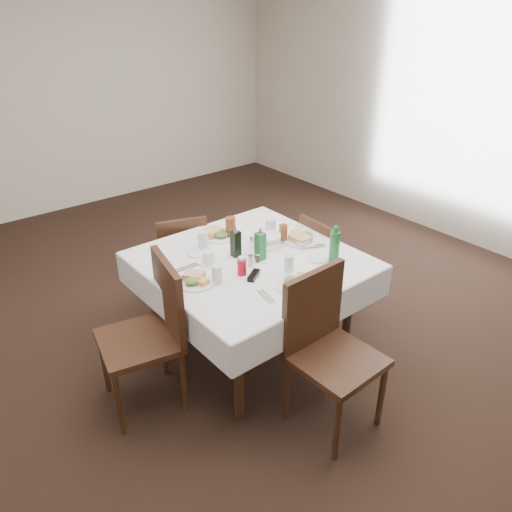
# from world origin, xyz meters

# --- Properties ---
(ground_plane) EXTENTS (7.00, 7.00, 0.00)m
(ground_plane) POSITION_xyz_m (0.00, 0.00, 0.00)
(ground_plane) COLOR black
(room_shell) EXTENTS (6.04, 7.04, 2.80)m
(room_shell) POSITION_xyz_m (0.00, 0.00, 1.71)
(room_shell) COLOR beige
(room_shell) RESTS_ON ground
(dining_table) EXTENTS (1.37, 1.37, 0.76)m
(dining_table) POSITION_xyz_m (0.06, -0.12, 0.68)
(dining_table) COLOR black
(dining_table) RESTS_ON ground
(chair_north) EXTENTS (0.50, 0.50, 0.83)m
(chair_north) POSITION_xyz_m (-0.01, 0.71, 0.48)
(chair_north) COLOR black
(chair_north) RESTS_ON ground
(chair_south) EXTENTS (0.48, 0.48, 0.99)m
(chair_south) POSITION_xyz_m (-0.00, -0.91, 0.56)
(chair_south) COLOR black
(chair_south) RESTS_ON ground
(chair_east) EXTENTS (0.41, 0.41, 0.83)m
(chair_east) POSITION_xyz_m (0.84, -0.08, 0.47)
(chair_east) COLOR black
(chair_east) RESTS_ON ground
(chair_west) EXTENTS (0.55, 0.55, 0.99)m
(chair_west) POSITION_xyz_m (-0.72, -0.14, 0.57)
(chair_west) COLOR black
(chair_west) RESTS_ON ground
(meal_north) EXTENTS (0.28, 0.28, 0.06)m
(meal_north) POSITION_xyz_m (0.09, 0.31, 0.79)
(meal_north) COLOR white
(meal_north) RESTS_ON dining_table
(meal_south) EXTENTS (0.26, 0.26, 0.06)m
(meal_south) POSITION_xyz_m (0.06, -0.58, 0.78)
(meal_south) COLOR white
(meal_south) RESTS_ON dining_table
(meal_east) EXTENTS (0.28, 0.28, 0.06)m
(meal_east) POSITION_xyz_m (0.52, -0.13, 0.79)
(meal_east) COLOR white
(meal_east) RESTS_ON dining_table
(meal_west) EXTENTS (0.24, 0.24, 0.05)m
(meal_west) POSITION_xyz_m (-0.41, -0.15, 0.78)
(meal_west) COLOR white
(meal_west) RESTS_ON dining_table
(side_plate_a) EXTENTS (0.17, 0.17, 0.01)m
(side_plate_a) POSITION_xyz_m (-0.17, 0.18, 0.77)
(side_plate_a) COLOR white
(side_plate_a) RESTS_ON dining_table
(side_plate_b) EXTENTS (0.14, 0.14, 0.01)m
(side_plate_b) POSITION_xyz_m (0.42, -0.41, 0.77)
(side_plate_b) COLOR white
(side_plate_b) RESTS_ON dining_table
(water_n) EXTENTS (0.07, 0.07, 0.13)m
(water_n) POSITION_xyz_m (-0.11, 0.22, 0.83)
(water_n) COLOR silver
(water_n) RESTS_ON dining_table
(water_s) EXTENTS (0.06, 0.06, 0.12)m
(water_s) POSITION_xyz_m (0.15, -0.41, 0.82)
(water_s) COLOR silver
(water_s) RESTS_ON dining_table
(water_e) EXTENTS (0.08, 0.08, 0.15)m
(water_e) POSITION_xyz_m (0.39, 0.06, 0.84)
(water_e) COLOR silver
(water_e) RESTS_ON dining_table
(water_w) EXTENTS (0.06, 0.06, 0.12)m
(water_w) POSITION_xyz_m (-0.30, -0.24, 0.82)
(water_w) COLOR silver
(water_w) RESTS_ON dining_table
(iced_tea_a) EXTENTS (0.08, 0.08, 0.16)m
(iced_tea_a) POSITION_xyz_m (0.16, 0.25, 0.84)
(iced_tea_a) COLOR brown
(iced_tea_a) RESTS_ON dining_table
(iced_tea_b) EXTENTS (0.06, 0.06, 0.13)m
(iced_tea_b) POSITION_xyz_m (0.42, -0.05, 0.83)
(iced_tea_b) COLOR brown
(iced_tea_b) RESTS_ON dining_table
(bread_basket) EXTENTS (0.24, 0.24, 0.08)m
(bread_basket) POSITION_xyz_m (0.29, -0.01, 0.80)
(bread_basket) COLOR silver
(bread_basket) RESTS_ON dining_table
(oil_cruet_dark) EXTENTS (0.06, 0.06, 0.24)m
(oil_cruet_dark) POSITION_xyz_m (0.01, -0.02, 0.86)
(oil_cruet_dark) COLOR black
(oil_cruet_dark) RESTS_ON dining_table
(oil_cruet_green) EXTENTS (0.06, 0.06, 0.25)m
(oil_cruet_green) POSITION_xyz_m (0.11, -0.16, 0.87)
(oil_cruet_green) COLOR #1F6931
(oil_cruet_green) RESTS_ON dining_table
(ketchup_bottle) EXTENTS (0.06, 0.06, 0.13)m
(ketchup_bottle) POSITION_xyz_m (-0.12, -0.25, 0.82)
(ketchup_bottle) COLOR #AF0D1C
(ketchup_bottle) RESTS_ON dining_table
(salt_shaker) EXTENTS (0.04, 0.04, 0.09)m
(salt_shaker) POSITION_xyz_m (-0.01, -0.20, 0.80)
(salt_shaker) COLOR white
(salt_shaker) RESTS_ON dining_table
(pepper_shaker) EXTENTS (0.03, 0.03, 0.07)m
(pepper_shaker) POSITION_xyz_m (0.07, -0.18, 0.79)
(pepper_shaker) COLOR #3A2E1F
(pepper_shaker) RESTS_ON dining_table
(coffee_mug) EXTENTS (0.13, 0.13, 0.09)m
(coffee_mug) POSITION_xyz_m (-0.20, 0.01, 0.80)
(coffee_mug) COLOR white
(coffee_mug) RESTS_ON dining_table
(sunglasses) EXTENTS (0.14, 0.11, 0.03)m
(sunglasses) POSITION_xyz_m (-0.08, -0.33, 0.78)
(sunglasses) COLOR black
(sunglasses) RESTS_ON dining_table
(green_bottle) EXTENTS (0.07, 0.07, 0.26)m
(green_bottle) POSITION_xyz_m (0.48, -0.50, 0.88)
(green_bottle) COLOR #1F6931
(green_bottle) RESTS_ON dining_table
(sugar_caddy) EXTENTS (0.09, 0.06, 0.04)m
(sugar_caddy) POSITION_xyz_m (0.47, -0.21, 0.79)
(sugar_caddy) COLOR white
(sugar_caddy) RESTS_ON dining_table
(cutlery_n) EXTENTS (0.09, 0.16, 0.01)m
(cutlery_n) POSITION_xyz_m (0.21, 0.28, 0.77)
(cutlery_n) COLOR silver
(cutlery_n) RESTS_ON dining_table
(cutlery_s) EXTENTS (0.07, 0.17, 0.01)m
(cutlery_s) POSITION_xyz_m (-0.17, -0.56, 0.77)
(cutlery_s) COLOR silver
(cutlery_s) RESTS_ON dining_table
(cutlery_e) EXTENTS (0.21, 0.12, 0.01)m
(cutlery_e) POSITION_xyz_m (0.51, -0.26, 0.77)
(cutlery_e) COLOR silver
(cutlery_e) RESTS_ON dining_table
(cutlery_w) EXTENTS (0.18, 0.05, 0.01)m
(cutlery_w) POSITION_xyz_m (-0.36, 0.04, 0.77)
(cutlery_w) COLOR silver
(cutlery_w) RESTS_ON dining_table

